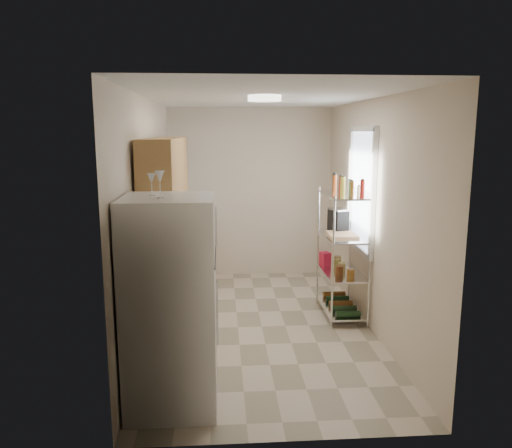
{
  "coord_description": "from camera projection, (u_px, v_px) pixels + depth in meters",
  "views": [
    {
      "loc": [
        -0.46,
        -5.48,
        2.24
      ],
      "look_at": [
        -0.05,
        0.25,
        1.17
      ],
      "focal_mm": 35.0,
      "sensor_mm": 36.0,
      "label": 1
    }
  ],
  "objects": [
    {
      "name": "room",
      "position": [
        262.0,
        217.0,
        5.58
      ],
      "size": [
        2.52,
        4.42,
        2.62
      ],
      "color": "beige",
      "rests_on": "ground"
    },
    {
      "name": "counter_run",
      "position": [
        184.0,
        280.0,
        6.1
      ],
      "size": [
        0.63,
        3.51,
        0.9
      ],
      "color": "#B2824C",
      "rests_on": "ground"
    },
    {
      "name": "upper_cabinets",
      "position": [
        166.0,
        171.0,
        5.51
      ],
      "size": [
        0.33,
        2.2,
        0.72
      ],
      "primitive_type": "cube",
      "color": "#B2824C",
      "rests_on": "room"
    },
    {
      "name": "range_hood",
      "position": [
        178.0,
        199.0,
        6.37
      ],
      "size": [
        0.5,
        0.6,
        0.12
      ],
      "primitive_type": "cube",
      "color": "#B7BABC",
      "rests_on": "room"
    },
    {
      "name": "window",
      "position": [
        361.0,
        190.0,
        5.96
      ],
      "size": [
        0.06,
        1.0,
        1.46
      ],
      "primitive_type": "cube",
      "color": "white",
      "rests_on": "room"
    },
    {
      "name": "bakers_rack",
      "position": [
        343.0,
        227.0,
        5.97
      ],
      "size": [
        0.45,
        0.9,
        1.73
      ],
      "color": "silver",
      "rests_on": "ground"
    },
    {
      "name": "ceiling_dome",
      "position": [
        265.0,
        98.0,
        5.05
      ],
      "size": [
        0.34,
        0.34,
        0.05
      ],
      "primitive_type": "cylinder",
      "color": "white",
      "rests_on": "room"
    },
    {
      "name": "refrigerator",
      "position": [
        171.0,
        304.0,
        4.02
      ],
      "size": [
        0.72,
        0.72,
        1.74
      ],
      "primitive_type": "cube",
      "color": "silver",
      "rests_on": "ground"
    },
    {
      "name": "wine_glass_a",
      "position": [
        160.0,
        184.0,
        3.74
      ],
      "size": [
        0.08,
        0.08,
        0.21
      ],
      "primitive_type": null,
      "color": "silver",
      "rests_on": "refrigerator"
    },
    {
      "name": "wine_glass_b",
      "position": [
        152.0,
        185.0,
        3.87
      ],
      "size": [
        0.06,
        0.06,
        0.18
      ],
      "primitive_type": null,
      "color": "silver",
      "rests_on": "refrigerator"
    },
    {
      "name": "rice_cooker",
      "position": [
        179.0,
        239.0,
        5.84
      ],
      "size": [
        0.25,
        0.25,
        0.2
      ],
      "primitive_type": "cylinder",
      "color": "silver",
      "rests_on": "counter_run"
    },
    {
      "name": "frying_pan_large",
      "position": [
        183.0,
        236.0,
        6.38
      ],
      "size": [
        0.34,
        0.34,
        0.05
      ],
      "primitive_type": "cylinder",
      "rotation": [
        0.0,
        0.0,
        -0.23
      ],
      "color": "black",
      "rests_on": "counter_run"
    },
    {
      "name": "frying_pan_small",
      "position": [
        184.0,
        230.0,
        6.78
      ],
      "size": [
        0.3,
        0.3,
        0.04
      ],
      "primitive_type": "cylinder",
      "rotation": [
        0.0,
        0.0,
        0.59
      ],
      "color": "black",
      "rests_on": "counter_run"
    },
    {
      "name": "cutting_board",
      "position": [
        342.0,
        235.0,
        5.96
      ],
      "size": [
        0.34,
        0.43,
        0.03
      ],
      "primitive_type": "cube",
      "rotation": [
        0.0,
        0.0,
        -0.04
      ],
      "color": "tan",
      "rests_on": "bakers_rack"
    },
    {
      "name": "espresso_machine",
      "position": [
        338.0,
        220.0,
        6.19
      ],
      "size": [
        0.23,
        0.29,
        0.29
      ],
      "primitive_type": "cube",
      "rotation": [
        0.0,
        0.0,
        0.3
      ],
      "color": "black",
      "rests_on": "bakers_rack"
    },
    {
      "name": "storage_bag",
      "position": [
        325.0,
        259.0,
        6.36
      ],
      "size": [
        0.13,
        0.16,
        0.16
      ],
      "primitive_type": "cube",
      "rotation": [
        0.0,
        0.0,
        0.25
      ],
      "color": "#B51630",
      "rests_on": "bakers_rack"
    }
  ]
}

